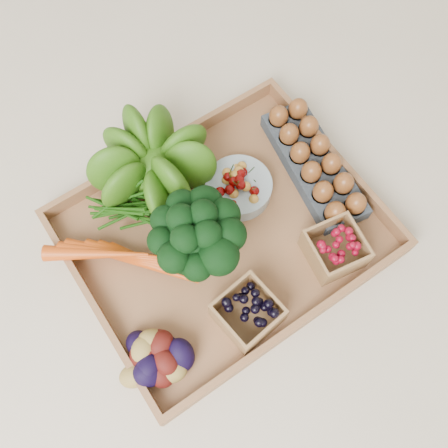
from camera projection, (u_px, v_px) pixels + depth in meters
ground at (224, 236)px, 0.96m from camera, size 4.00×4.00×0.00m
tray at (224, 235)px, 0.95m from camera, size 0.55×0.45×0.01m
carrots at (133, 257)px, 0.90m from camera, size 0.20×0.14×0.05m
lettuce at (153, 161)px, 0.92m from camera, size 0.15×0.15×0.15m
broccoli at (197, 246)px, 0.87m from camera, size 0.17×0.17×0.13m
cherry_bowl at (239, 188)px, 0.97m from camera, size 0.13×0.13×0.03m
egg_carton at (313, 165)px, 0.99m from camera, size 0.15×0.29×0.03m
potatoes at (154, 355)px, 0.82m from camera, size 0.13×0.13×0.08m
punnet_blackberry at (247, 313)px, 0.85m from camera, size 0.11×0.11×0.07m
punnet_raspberry at (335, 249)px, 0.90m from camera, size 0.11×0.11×0.06m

